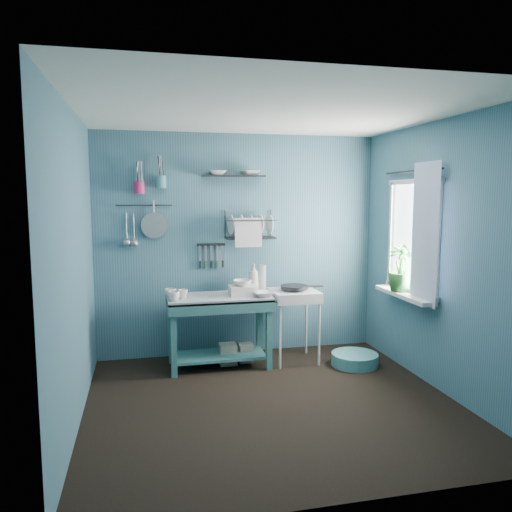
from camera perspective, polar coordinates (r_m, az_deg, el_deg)
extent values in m
plane|color=black|center=(4.57, 1.83, -16.41)|extent=(3.20, 3.20, 0.00)
plane|color=silver|center=(4.26, 1.97, 16.23)|extent=(3.20, 3.20, 0.00)
plane|color=#335A69|center=(5.69, -1.95, 1.25)|extent=(3.20, 0.00, 3.20)
plane|color=#335A69|center=(2.83, 9.67, -4.59)|extent=(3.20, 0.00, 3.20)
plane|color=#335A69|center=(4.13, -20.08, -1.30)|extent=(0.00, 3.00, 3.00)
plane|color=#335A69|center=(4.89, 20.33, -0.10)|extent=(0.00, 3.00, 3.00)
cube|color=#316767|center=(5.36, -4.23, -8.56)|extent=(1.12, 0.62, 0.77)
imported|color=silver|center=(5.06, -9.40, -4.55)|extent=(0.12, 0.12, 0.10)
imported|color=silver|center=(5.16, -8.36, -4.32)|extent=(0.14, 0.14, 0.09)
imported|color=silver|center=(5.21, -9.73, -4.22)|extent=(0.17, 0.17, 0.10)
cube|color=beige|center=(5.28, -1.55, -3.95)|extent=(0.28, 0.22, 0.10)
imported|color=silver|center=(5.27, -1.55, -3.09)|extent=(0.20, 0.19, 0.06)
imported|color=beige|center=(5.51, -0.27, -2.44)|extent=(0.11, 0.12, 0.30)
cylinder|color=#9EA7B0|center=(5.55, 0.69, -2.47)|extent=(0.09, 0.09, 0.28)
imported|color=silver|center=(5.21, 0.90, -4.38)|extent=(0.22, 0.22, 0.05)
cube|color=silver|center=(5.54, 4.35, -7.94)|extent=(0.52, 0.52, 0.79)
cylinder|color=black|center=(5.44, 4.39, -3.55)|extent=(0.30, 0.30, 0.03)
cube|color=black|center=(5.61, -5.15, 1.31)|extent=(0.32, 0.03, 0.03)
cube|color=black|center=(5.57, -0.66, 3.62)|extent=(0.58, 0.32, 0.32)
cube|color=black|center=(5.56, -2.58, 9.13)|extent=(0.71, 0.24, 0.01)
imported|color=silver|center=(5.53, -4.41, 9.28)|extent=(0.23, 0.23, 0.05)
imported|color=silver|center=(5.59, -0.67, 8.89)|extent=(0.24, 0.24, 0.05)
cylinder|color=#AD1F56|center=(5.48, -13.20, 7.62)|extent=(0.11, 0.11, 0.13)
cylinder|color=teal|center=(5.49, -10.82, 8.32)|extent=(0.11, 0.11, 0.13)
cylinder|color=#919498|center=(5.52, -11.57, 3.45)|extent=(0.28, 0.03, 0.28)
cylinder|color=#919498|center=(5.53, -14.59, 3.26)|extent=(0.01, 0.01, 0.30)
cylinder|color=#919498|center=(5.53, -13.80, 3.18)|extent=(0.01, 0.01, 0.30)
cylinder|color=black|center=(5.53, -12.65, 5.68)|extent=(0.60, 0.01, 0.01)
plane|color=white|center=(5.25, 17.58, 2.10)|extent=(0.00, 1.10, 1.10)
cube|color=silver|center=(5.29, 16.55, -4.29)|extent=(0.16, 0.95, 0.04)
plane|color=white|center=(4.96, 18.71, 2.38)|extent=(0.00, 1.35, 1.35)
cylinder|color=black|center=(5.22, 17.41, 9.23)|extent=(0.02, 1.05, 0.02)
imported|color=#276327|center=(5.33, 16.24, -1.34)|extent=(0.33, 0.33, 0.48)
cube|color=gray|center=(5.50, -3.23, -11.12)|extent=(0.18, 0.18, 0.22)
cube|color=gray|center=(5.57, -1.22, -10.99)|extent=(0.15, 0.15, 0.20)
cylinder|color=teal|center=(5.56, 11.21, -11.51)|extent=(0.50, 0.50, 0.13)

